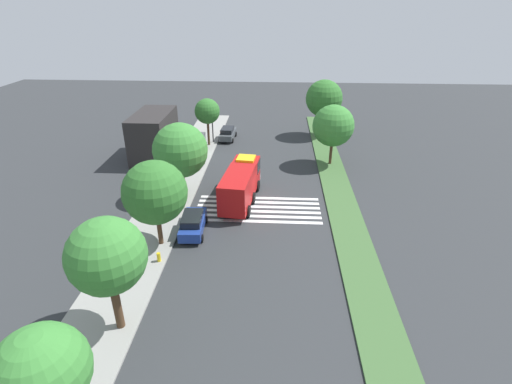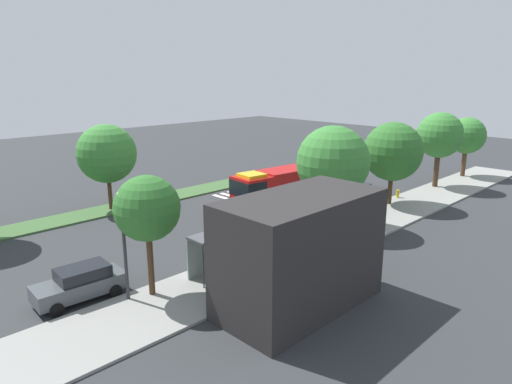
# 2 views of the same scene
# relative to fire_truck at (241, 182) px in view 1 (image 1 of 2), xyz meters

# --- Properties ---
(ground_plane) EXTENTS (120.00, 120.00, 0.00)m
(ground_plane) POSITION_rel_fire_truck_xyz_m (-0.05, -1.72, -1.94)
(ground_plane) COLOR #2D3033
(sidewalk) EXTENTS (60.00, 4.76, 0.14)m
(sidewalk) POSITION_rel_fire_truck_xyz_m (-0.05, 7.09, -1.87)
(sidewalk) COLOR gray
(sidewalk) RESTS_ON ground_plane
(median_strip) EXTENTS (60.00, 3.00, 0.14)m
(median_strip) POSITION_rel_fire_truck_xyz_m (-0.05, -9.66, -1.87)
(median_strip) COLOR #3D6033
(median_strip) RESTS_ON ground_plane
(crosswalk) EXTENTS (4.95, 11.58, 0.01)m
(crosswalk) POSITION_rel_fire_truck_xyz_m (-1.66, -1.72, -1.94)
(crosswalk) COLOR silver
(crosswalk) RESTS_ON ground_plane
(fire_truck) EXTENTS (8.82, 3.46, 3.47)m
(fire_truck) POSITION_rel_fire_truck_xyz_m (0.00, 0.00, 0.00)
(fire_truck) COLOR #B71414
(fire_truck) RESTS_ON ground_plane
(parked_car_west) EXTENTS (4.61, 2.20, 1.74)m
(parked_car_west) POSITION_rel_fire_truck_xyz_m (-5.98, 3.51, -1.05)
(parked_car_west) COLOR navy
(parked_car_west) RESTS_ON ground_plane
(parked_car_mid) EXTENTS (4.45, 2.18, 1.70)m
(parked_car_mid) POSITION_rel_fire_truck_xyz_m (18.17, 3.51, -1.07)
(parked_car_mid) COLOR #474C51
(parked_car_mid) RESTS_ON ground_plane
(bus_stop_shelter) EXTENTS (3.50, 1.40, 2.46)m
(bus_stop_shelter) POSITION_rel_fire_truck_xyz_m (11.50, 6.05, -0.06)
(bus_stop_shelter) COLOR #4C4C51
(bus_stop_shelter) RESTS_ON sidewalk
(bench_near_shelter) EXTENTS (1.60, 0.50, 0.90)m
(bench_near_shelter) POSITION_rel_fire_truck_xyz_m (7.50, 6.07, -1.35)
(bench_near_shelter) COLOR #4C3823
(bench_near_shelter) RESTS_ON sidewalk
(street_lamp) EXTENTS (0.36, 0.36, 5.49)m
(street_lamp) POSITION_rel_fire_truck_xyz_m (16.60, 5.31, 1.48)
(street_lamp) COLOR #2D2D30
(street_lamp) RESTS_ON sidewalk
(storefront_building) EXTENTS (8.22, 4.91, 5.52)m
(storefront_building) POSITION_rel_fire_truck_xyz_m (10.89, 11.51, 0.82)
(storefront_building) COLOR #282626
(storefront_building) RESTS_ON ground_plane
(sidewalk_tree_far_west) EXTENTS (3.86, 3.86, 6.32)m
(sidewalk_tree_far_west) POSITION_rel_fire_truck_xyz_m (-23.52, 5.71, 2.56)
(sidewalk_tree_far_west) COLOR #513823
(sidewalk_tree_far_west) RESTS_ON sidewalk
(sidewalk_tree_west) EXTENTS (4.37, 4.37, 7.26)m
(sidewalk_tree_west) POSITION_rel_fire_truck_xyz_m (-16.74, 5.71, 3.24)
(sidewalk_tree_west) COLOR #47301E
(sidewalk_tree_west) RESTS_ON sidewalk
(sidewalk_tree_center) EXTENTS (4.91, 4.91, 6.97)m
(sidewalk_tree_center) POSITION_rel_fire_truck_xyz_m (-7.92, 5.71, 2.70)
(sidewalk_tree_center) COLOR #47301E
(sidewalk_tree_center) RESTS_ON sidewalk
(sidewalk_tree_east) EXTENTS (5.19, 5.19, 7.33)m
(sidewalk_tree_east) POSITION_rel_fire_truck_xyz_m (0.47, 5.71, 2.93)
(sidewalk_tree_east) COLOR #513823
(sidewalk_tree_east) RESTS_ON sidewalk
(sidewalk_tree_far_east) EXTENTS (3.23, 3.23, 6.13)m
(sidewalk_tree_far_east) POSITION_rel_fire_truck_xyz_m (15.48, 5.71, 2.68)
(sidewalk_tree_far_east) COLOR #47301E
(sidewalk_tree_far_east) RESTS_ON sidewalk
(median_tree_far_west) EXTENTS (4.72, 4.72, 6.95)m
(median_tree_far_west) POSITION_rel_fire_truck_xyz_m (9.72, -9.66, 2.78)
(median_tree_far_west) COLOR #47301E
(median_tree_far_west) RESTS_ON median_strip
(median_tree_west) EXTENTS (5.04, 5.04, 7.71)m
(median_tree_west) POSITION_rel_fire_truck_xyz_m (20.55, -9.66, 3.36)
(median_tree_west) COLOR #513823
(median_tree_west) RESTS_ON median_strip
(fire_hydrant) EXTENTS (0.28, 0.28, 0.70)m
(fire_hydrant) POSITION_rel_fire_truck_xyz_m (-10.30, 5.21, -1.45)
(fire_hydrant) COLOR gold
(fire_hydrant) RESTS_ON sidewalk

